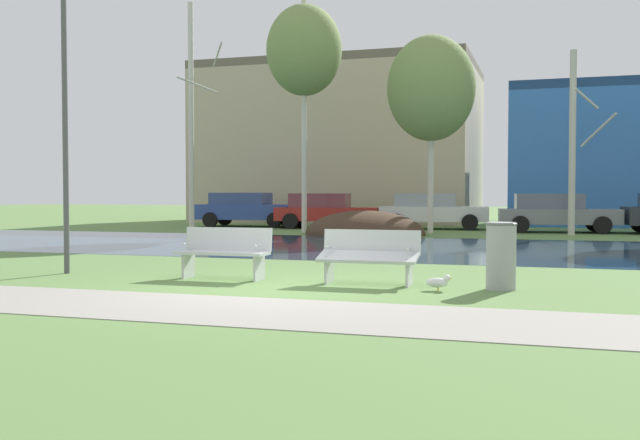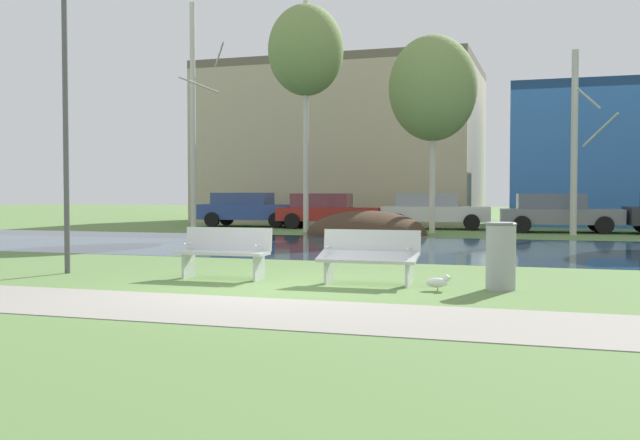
{
  "view_description": "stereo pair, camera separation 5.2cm",
  "coord_description": "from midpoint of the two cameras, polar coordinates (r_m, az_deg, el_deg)",
  "views": [
    {
      "loc": [
        4.02,
        -10.15,
        1.46
      ],
      "look_at": [
        0.22,
        1.9,
        1.0
      ],
      "focal_mm": 40.94,
      "sensor_mm": 36.0,
      "label": 1
    },
    {
      "loc": [
        4.07,
        -10.13,
        1.46
      ],
      "look_at": [
        0.22,
        1.9,
        1.0
      ],
      "focal_mm": 40.94,
      "sensor_mm": 36.0,
      "label": 2
    }
  ],
  "objects": [
    {
      "name": "building_beige_block",
      "position": [
        38.46,
        2.03,
        5.89
      ],
      "size": [
        13.63,
        9.06,
        7.99
      ],
      "color": "#BCAD8E",
      "rests_on": "ground"
    },
    {
      "name": "parked_sedan_second_red",
      "position": [
        30.29,
        0.62,
        0.79
      ],
      "size": [
        4.39,
        2.27,
        1.45
      ],
      "color": "maroon",
      "rests_on": "ground"
    },
    {
      "name": "birch_center",
      "position": [
        26.77,
        19.4,
        5.81
      ],
      "size": [
        1.54,
        2.23,
        6.39
      ],
      "color": "beige",
      "rests_on": "ground"
    },
    {
      "name": "bench_left",
      "position": [
        12.54,
        -7.4,
        -2.44
      ],
      "size": [
        1.6,
        0.57,
        0.87
      ],
      "color": "silver",
      "rests_on": "ground"
    },
    {
      "name": "seagull",
      "position": [
        11.1,
        9.35,
        -4.81
      ],
      "size": [
        0.4,
        0.15,
        0.25
      ],
      "color": "white",
      "rests_on": "ground"
    },
    {
      "name": "ground_plane",
      "position": [
        20.59,
        6.38,
        -1.97
      ],
      "size": [
        120.0,
        120.0,
        0.0
      ],
      "primitive_type": "plane",
      "color": "#5B7F42"
    },
    {
      "name": "building_blue_store",
      "position": [
        36.51,
        23.7,
        4.59
      ],
      "size": [
        11.04,
        7.43,
        6.31
      ],
      "color": "#3870C6",
      "rests_on": "ground"
    },
    {
      "name": "parked_hatch_third_white",
      "position": [
        29.96,
        8.91,
        0.76
      ],
      "size": [
        4.47,
        2.3,
        1.46
      ],
      "color": "silver",
      "rests_on": "ground"
    },
    {
      "name": "bench_right",
      "position": [
        11.69,
        3.96,
        -2.76
      ],
      "size": [
        1.6,
        0.57,
        0.87
      ],
      "color": "silver",
      "rests_on": "ground"
    },
    {
      "name": "trash_bin",
      "position": [
        11.37,
        14.07,
        -2.66
      ],
      "size": [
        0.47,
        0.47,
        1.02
      ],
      "color": "#999B9E",
      "rests_on": "ground"
    },
    {
      "name": "parked_van_nearest_blue",
      "position": [
        32.09,
        -5.57,
        0.89
      ],
      "size": [
        4.5,
        2.46,
        1.48
      ],
      "color": "#2D4793",
      "rests_on": "ground"
    },
    {
      "name": "birch_left",
      "position": [
        27.59,
        -1.07,
        13.07
      ],
      "size": [
        2.79,
        2.79,
        8.64
      ],
      "color": "beige",
      "rests_on": "ground"
    },
    {
      "name": "parked_wagon_fourth_grey",
      "position": [
        28.48,
        18.1,
        0.6
      ],
      "size": [
        4.45,
        2.3,
        1.44
      ],
      "color": "slate",
      "rests_on": "ground"
    },
    {
      "name": "river_band",
      "position": [
        19.82,
        5.93,
        -2.12
      ],
      "size": [
        80.0,
        8.78,
        0.01
      ],
      "primitive_type": "cube",
      "color": "#284256",
      "rests_on": "ground"
    },
    {
      "name": "paved_path_strip",
      "position": [
        9.34,
        -8.22,
        -6.89
      ],
      "size": [
        60.0,
        2.15,
        0.01
      ],
      "primitive_type": "cube",
      "color": "gray",
      "rests_on": "ground"
    },
    {
      "name": "streetlamp",
      "position": [
        14.22,
        -19.22,
        11.39
      ],
      "size": [
        0.32,
        0.32,
        5.73
      ],
      "color": "#4C4C51",
      "rests_on": "ground"
    },
    {
      "name": "birch_far_left",
      "position": [
        29.13,
        -9.79,
        8.12
      ],
      "size": [
        1.57,
        2.6,
        8.86
      ],
      "color": "beige",
      "rests_on": "ground"
    },
    {
      "name": "birch_center_left",
      "position": [
        27.08,
        8.87,
        10.12
      ],
      "size": [
        3.18,
        3.18,
        7.17
      ],
      "color": "beige",
      "rests_on": "ground"
    },
    {
      "name": "soil_mound",
      "position": [
        25.6,
        3.71,
        -1.16
      ],
      "size": [
        4.26,
        3.52,
        1.71
      ],
      "primitive_type": "ellipsoid",
      "color": "#423021",
      "rests_on": "ground"
    }
  ]
}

